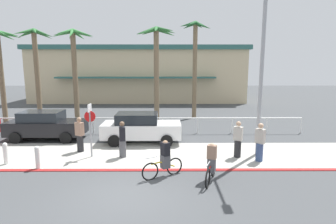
# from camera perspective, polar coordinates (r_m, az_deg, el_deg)

# --- Properties ---
(ground_plane) EXTENTS (80.00, 80.00, 0.00)m
(ground_plane) POSITION_cam_1_polar(r_m,az_deg,el_deg) (19.27, -4.34, -3.35)
(ground_plane) COLOR #424447
(sidewalk_strip) EXTENTS (44.00, 4.00, 0.02)m
(sidewalk_strip) POSITION_cam_1_polar(r_m,az_deg,el_deg) (13.70, -6.03, -8.80)
(sidewalk_strip) COLOR #ADAAA0
(sidewalk_strip) RESTS_ON ground
(curb_paint) EXTENTS (44.00, 0.24, 0.03)m
(curb_paint) POSITION_cam_1_polar(r_m,az_deg,el_deg) (11.83, -6.99, -11.85)
(curb_paint) COLOR maroon
(curb_paint) RESTS_ON ground
(building_backdrop) EXTENTS (25.47, 10.51, 6.54)m
(building_backdrop) POSITION_cam_1_polar(r_m,az_deg,el_deg) (35.44, -5.80, 7.97)
(building_backdrop) COLOR beige
(building_backdrop) RESTS_ON ground
(rail_fence) EXTENTS (20.14, 0.08, 1.04)m
(rail_fence) POSITION_cam_1_polar(r_m,az_deg,el_deg) (17.63, -4.71, -1.81)
(rail_fence) COLOR white
(rail_fence) RESTS_ON ground
(stop_sign_bike_lane) EXTENTS (0.52, 0.56, 2.56)m
(stop_sign_bike_lane) POSITION_cam_1_polar(r_m,az_deg,el_deg) (13.40, -15.83, -2.16)
(stop_sign_bike_lane) COLOR gray
(stop_sign_bike_lane) RESTS_ON ground
(bollard_1) EXTENTS (0.20, 0.20, 1.00)m
(bollard_1) POSITION_cam_1_polar(r_m,az_deg,el_deg) (12.97, -25.43, -8.45)
(bollard_1) COLOR white
(bollard_1) RESTS_ON ground
(bollard_2) EXTENTS (0.20, 0.20, 1.00)m
(bollard_2) POSITION_cam_1_polar(r_m,az_deg,el_deg) (14.17, -30.63, -7.37)
(bollard_2) COLOR white
(bollard_2) RESTS_ON ground
(streetlight_curb) EXTENTS (0.24, 2.54, 7.50)m
(streetlight_curb) POSITION_cam_1_polar(r_m,az_deg,el_deg) (13.49, 19.21, 8.87)
(streetlight_curb) COLOR #9EA0A5
(streetlight_curb) RESTS_ON ground
(palm_tree_1) EXTENTS (3.18, 3.20, 6.87)m
(palm_tree_1) POSITION_cam_1_polar(r_m,az_deg,el_deg) (23.97, -31.56, 10.69)
(palm_tree_1) COLOR #756047
(palm_tree_1) RESTS_ON ground
(palm_tree_2) EXTENTS (2.76, 3.26, 7.00)m
(palm_tree_2) POSITION_cam_1_polar(r_m,az_deg,el_deg) (23.01, -25.76, 10.69)
(palm_tree_2) COLOR #756047
(palm_tree_2) RESTS_ON ground
(palm_tree_3) EXTENTS (3.19, 3.29, 6.87)m
(palm_tree_3) POSITION_cam_1_polar(r_m,az_deg,el_deg) (20.96, -18.91, 11.87)
(palm_tree_3) COLOR #756047
(palm_tree_3) RESTS_ON ground
(palm_tree_4) EXTENTS (2.85, 3.41, 6.95)m
(palm_tree_4) POSITION_cam_1_polar(r_m,az_deg,el_deg) (19.38, -2.41, 12.62)
(palm_tree_4) COLOR #756047
(palm_tree_4) RESTS_ON ground
(palm_tree_5) EXTENTS (2.57, 2.92, 7.81)m
(palm_tree_5) POSITION_cam_1_polar(r_m,az_deg,el_deg) (22.83, 5.58, 12.67)
(palm_tree_5) COLOR #756047
(palm_tree_5) RESTS_ON ground
(car_black_1) EXTENTS (4.40, 2.02, 1.69)m
(car_black_1) POSITION_cam_1_polar(r_m,az_deg,el_deg) (17.69, -24.02, -2.47)
(car_black_1) COLOR black
(car_black_1) RESTS_ON ground
(car_white_2) EXTENTS (4.40, 2.02, 1.69)m
(car_white_2) POSITION_cam_1_polar(r_m,az_deg,el_deg) (15.62, -5.68, -3.20)
(car_white_2) COLOR white
(car_white_2) RESTS_ON ground
(cyclist_red_0) EXTENTS (0.69, 1.73, 1.50)m
(cyclist_red_0) POSITION_cam_1_polar(r_m,az_deg,el_deg) (10.66, 8.99, -10.47)
(cyclist_red_0) COLOR black
(cyclist_red_0) RESTS_ON ground
(cyclist_yellow_1) EXTENTS (1.60, 0.98, 1.50)m
(cyclist_yellow_1) POSITION_cam_1_polar(r_m,az_deg,el_deg) (10.91, -0.80, -9.86)
(cyclist_yellow_1) COLOR black
(cyclist_yellow_1) RESTS_ON ground
(pedestrian_0) EXTENTS (0.48, 0.43, 1.76)m
(pedestrian_0) POSITION_cam_1_polar(r_m,az_deg,el_deg) (13.46, 14.30, -5.81)
(pedestrian_0) COLOR #232326
(pedestrian_0) RESTS_ON ground
(pedestrian_1) EXTENTS (0.48, 0.44, 1.79)m
(pedestrian_1) POSITION_cam_1_polar(r_m,az_deg,el_deg) (14.56, -17.82, -4.73)
(pedestrian_1) COLOR #232326
(pedestrian_1) RESTS_ON ground
(pedestrian_2) EXTENTS (0.47, 0.47, 1.78)m
(pedestrian_2) POSITION_cam_1_polar(r_m,az_deg,el_deg) (13.20, 18.51, -6.25)
(pedestrian_2) COLOR #384C7A
(pedestrian_2) RESTS_ON ground
(pedestrian_3) EXTENTS (0.38, 0.45, 1.75)m
(pedestrian_3) POSITION_cam_1_polar(r_m,az_deg,el_deg) (13.22, -9.43, -5.92)
(pedestrian_3) COLOR #4C4C51
(pedestrian_3) RESTS_ON ground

